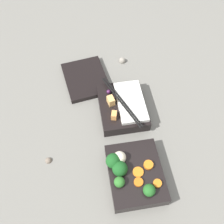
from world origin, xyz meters
TOP-DOWN VIEW (x-y plane):
  - ground_plane at (0.00, 0.00)m, footprint 3.00×3.00m
  - bento_tray_vegetable at (-0.10, 0.01)m, footprint 0.18×0.15m
  - bento_tray_rice at (0.12, 0.00)m, footprint 0.21×0.15m
  - bento_lid at (0.28, 0.11)m, footprint 0.20×0.17m
  - pebble_0 at (0.35, -0.04)m, footprint 0.02×0.02m
  - pebble_1 at (-0.02, 0.25)m, footprint 0.02×0.02m

SIDE VIEW (x-z plane):
  - ground_plane at x=0.00m, z-range 0.00..0.00m
  - pebble_1 at x=-0.02m, z-range 0.00..0.01m
  - pebble_0 at x=0.35m, z-range -0.01..0.02m
  - bento_lid at x=0.28m, z-range 0.00..0.02m
  - bento_tray_rice at x=0.12m, z-range -0.01..0.05m
  - bento_tray_vegetable at x=-0.10m, z-range -0.01..0.06m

